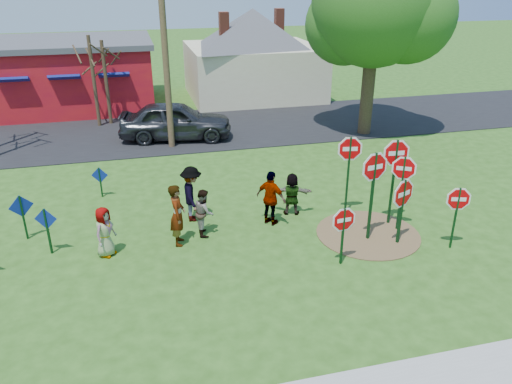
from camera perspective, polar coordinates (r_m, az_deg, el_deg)
ground at (r=15.53m, az=-4.14°, el=-5.07°), size 120.00×120.00×0.00m
road at (r=26.10m, az=-8.74°, el=7.02°), size 120.00×7.50×0.04m
dirt_patch at (r=15.99m, az=12.66°, el=-4.68°), size 3.20×3.20×0.03m
red_building at (r=32.04m, az=-20.33°, el=12.59°), size 9.40×7.69×3.90m
cream_house at (r=32.66m, az=-0.37°, el=15.93°), size 9.40×9.40×6.50m
stop_sign_a at (r=13.73m, az=9.97°, el=-3.64°), size 0.94×0.10×1.85m
stop_sign_b at (r=16.33m, az=10.63°, el=4.06°), size 1.08×0.22×2.87m
stop_sign_c at (r=15.77m, az=16.44°, el=1.71°), size 0.88×0.51×2.58m
stop_sign_d at (r=15.96m, az=15.63°, el=3.45°), size 1.15×0.13×3.00m
stop_sign_e at (r=15.07m, az=16.43°, el=-0.70°), size 1.09×0.48×2.22m
stop_sign_f at (r=15.34m, az=22.06°, el=-1.21°), size 0.90×0.30×2.06m
stop_sign_g at (r=14.84m, az=13.31°, el=1.73°), size 1.16×0.25×2.95m
blue_diamond_b at (r=15.38m, az=-22.79°, el=-3.56°), size 0.63×0.20×1.44m
blue_diamond_c at (r=16.50m, az=-25.15°, el=-2.10°), size 0.67×0.28×1.46m
blue_diamond_d at (r=18.70m, az=-17.39°, el=1.45°), size 0.58×0.15×1.14m
person_a at (r=14.81m, az=-16.91°, el=-4.38°), size 0.82×0.88×1.50m
person_b at (r=14.85m, az=-8.96°, el=-2.60°), size 0.56×0.76×1.91m
person_c at (r=15.40m, az=-5.96°, el=-2.28°), size 0.59×0.74×1.49m
person_d at (r=16.22m, az=-7.36°, el=-0.23°), size 0.71×1.21×1.85m
person_e at (r=15.84m, az=1.73°, el=-0.72°), size 1.03×1.09×1.81m
person_f at (r=16.61m, az=4.12°, el=-0.23°), size 1.41×0.81×1.45m
suv at (r=24.43m, az=-9.17°, el=8.07°), size 5.56×2.96×1.80m
utility_pole at (r=22.54m, az=-10.43°, el=16.67°), size 2.13×0.89×9.10m
leafy_tree at (r=24.91m, az=13.77°, el=19.59°), size 6.42×5.86×9.13m
bare_tree_east at (r=27.40m, az=-16.89°, el=13.10°), size 1.80×1.80×4.33m
bare_tree_extra at (r=27.11m, az=-18.20°, el=13.24°), size 1.80×1.80×4.63m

